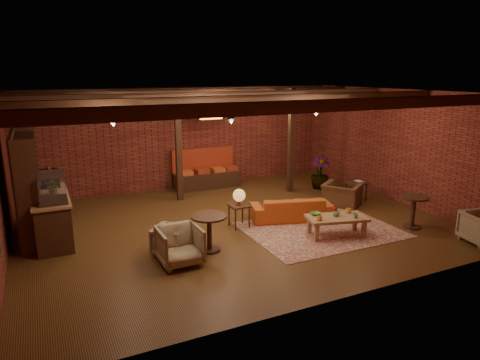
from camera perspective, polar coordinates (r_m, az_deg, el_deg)
name	(u,v)px	position (r m, az deg, el deg)	size (l,w,h in m)	color
floor	(236,224)	(10.64, -0.59, -5.90)	(10.00, 10.00, 0.00)	#361A0D
ceiling	(235,92)	(9.99, -0.64, 11.59)	(10.00, 8.00, 0.02)	black
wall_back	(183,138)	(13.87, -7.57, 5.58)	(10.00, 0.02, 3.20)	maroon
wall_front	(342,208)	(6.88, 13.49, -3.62)	(10.00, 0.02, 3.20)	maroon
wall_right	(394,146)	(13.06, 19.79, 4.32)	(0.02, 8.00, 3.20)	maroon
ceiling_beams	(235,98)	(10.00, -0.63, 10.90)	(9.80, 6.40, 0.22)	black
ceiling_pipe	(210,103)	(11.49, -4.02, 10.16)	(0.12, 0.12, 9.60)	black
post_left	(178,146)	(12.38, -8.22, 4.51)	(0.16, 0.16, 3.20)	black
post_right	(291,141)	(13.25, 6.82, 5.19)	(0.16, 0.16, 3.20)	black
service_counter	(51,204)	(10.47, -23.93, -2.89)	(0.80, 2.50, 1.60)	black
plant_counter	(53,183)	(10.56, -23.66, -0.35)	(0.35, 0.39, 0.30)	#337F33
shelving_hutch	(29,187)	(10.47, -26.35, -0.87)	(0.52, 2.00, 2.40)	black
banquette	(206,172)	(13.86, -4.49, 1.02)	(2.10, 0.70, 1.00)	#AB341C
service_sign	(211,116)	(13.14, -3.94, 8.48)	(0.86, 0.06, 0.30)	#FF5119
ceiling_spotlights	(235,107)	(10.02, -0.63, 9.65)	(6.40, 4.40, 0.28)	black
rug	(320,230)	(10.44, 10.68, -6.52)	(3.47, 2.65, 0.01)	maroon
sofa	(291,208)	(10.96, 6.84, -3.75)	(2.03, 0.79, 0.59)	#B44B19
coffee_table	(336,219)	(10.01, 12.69, -5.07)	(1.48, 0.99, 0.71)	#A7744E
side_table_lamp	(239,198)	(10.23, -0.12, -2.45)	(0.46, 0.46, 0.95)	black
round_table_left	(209,227)	(8.97, -4.13, -6.26)	(0.75, 0.75, 0.78)	black
armchair_a	(170,239)	(9.00, -9.27, -7.72)	(0.63, 0.59, 0.65)	#BBB391
armchair_b	(180,244)	(8.48, -8.04, -8.43)	(0.80, 0.75, 0.83)	#BBB391
armchair_right	(342,191)	(12.27, 13.46, -1.43)	(0.98, 0.64, 0.86)	brown
side_table_book	(356,183)	(12.79, 15.24, -0.44)	(0.52, 0.52, 0.60)	black
round_table_right	(414,207)	(11.06, 22.13, -3.33)	(0.67, 0.67, 0.79)	black
plant_tall	(321,141)	(13.74, 10.81, 5.13)	(1.73, 1.73, 3.09)	#4C7F4C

